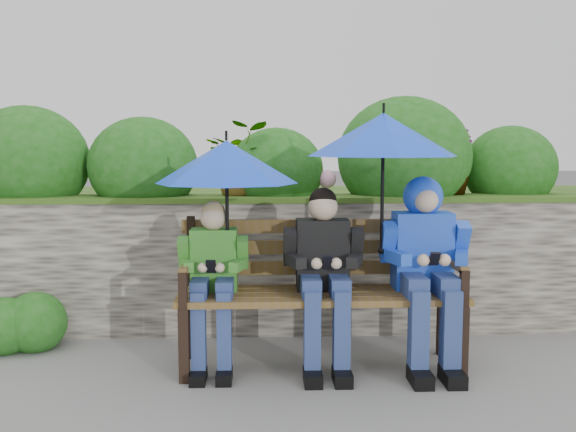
{
  "coord_description": "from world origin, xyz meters",
  "views": [
    {
      "loc": [
        -0.16,
        -4.05,
        1.42
      ],
      "look_at": [
        0.0,
        0.1,
        0.95
      ],
      "focal_mm": 40.0,
      "sensor_mm": 36.0,
      "label": 1
    }
  ],
  "objects_px": {
    "park_bench": "(320,282)",
    "umbrella_left": "(227,162)",
    "boy_right": "(426,255)",
    "umbrella_right": "(383,135)",
    "boy_middle": "(324,268)",
    "boy_left": "(213,274)"
  },
  "relations": [
    {
      "from": "park_bench",
      "to": "boy_right",
      "type": "xyz_separation_m",
      "value": [
        0.66,
        -0.08,
        0.18
      ]
    },
    {
      "from": "park_bench",
      "to": "umbrella_left",
      "type": "bearing_deg",
      "value": -175.55
    },
    {
      "from": "boy_middle",
      "to": "umbrella_right",
      "type": "bearing_deg",
      "value": 4.01
    },
    {
      "from": "boy_left",
      "to": "boy_middle",
      "type": "distance_m",
      "value": 0.69
    },
    {
      "from": "boy_left",
      "to": "boy_middle",
      "type": "height_order",
      "value": "boy_middle"
    },
    {
      "from": "boy_middle",
      "to": "umbrella_right",
      "type": "relative_size",
      "value": 1.22
    },
    {
      "from": "boy_middle",
      "to": "umbrella_right",
      "type": "distance_m",
      "value": 0.91
    },
    {
      "from": "park_bench",
      "to": "boy_middle",
      "type": "height_order",
      "value": "boy_middle"
    },
    {
      "from": "umbrella_left",
      "to": "park_bench",
      "type": "bearing_deg",
      "value": 4.45
    },
    {
      "from": "boy_right",
      "to": "umbrella_left",
      "type": "relative_size",
      "value": 1.37
    },
    {
      "from": "umbrella_left",
      "to": "umbrella_right",
      "type": "distance_m",
      "value": 0.98
    },
    {
      "from": "boy_middle",
      "to": "umbrella_left",
      "type": "height_order",
      "value": "umbrella_left"
    },
    {
      "from": "boy_right",
      "to": "boy_middle",
      "type": "bearing_deg",
      "value": -179.41
    },
    {
      "from": "boy_right",
      "to": "park_bench",
      "type": "bearing_deg",
      "value": 173.21
    },
    {
      "from": "boy_right",
      "to": "umbrella_left",
      "type": "distance_m",
      "value": 1.38
    },
    {
      "from": "park_bench",
      "to": "boy_middle",
      "type": "xyz_separation_m",
      "value": [
        0.02,
        -0.09,
        0.11
      ]
    },
    {
      "from": "boy_left",
      "to": "boy_middle",
      "type": "xyz_separation_m",
      "value": [
        0.69,
        -0.01,
        0.03
      ]
    },
    {
      "from": "boy_left",
      "to": "umbrella_right",
      "type": "distance_m",
      "value": 1.37
    },
    {
      "from": "park_bench",
      "to": "boy_right",
      "type": "height_order",
      "value": "boy_right"
    },
    {
      "from": "park_bench",
      "to": "boy_right",
      "type": "bearing_deg",
      "value": -6.79
    },
    {
      "from": "park_bench",
      "to": "umbrella_right",
      "type": "distance_m",
      "value": 1.01
    },
    {
      "from": "umbrella_left",
      "to": "umbrella_right",
      "type": "relative_size",
      "value": 0.94
    }
  ]
}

